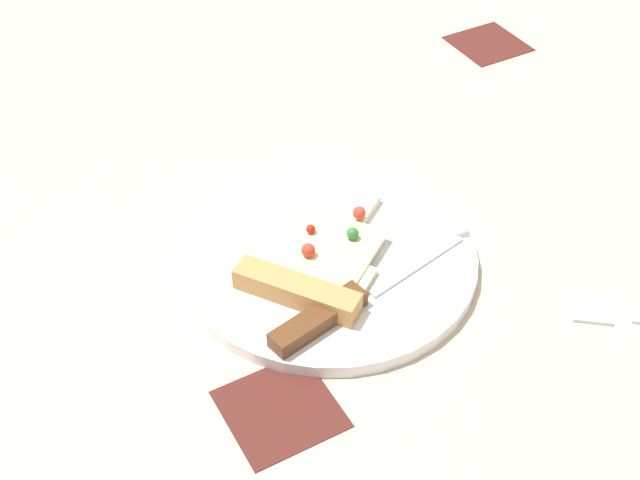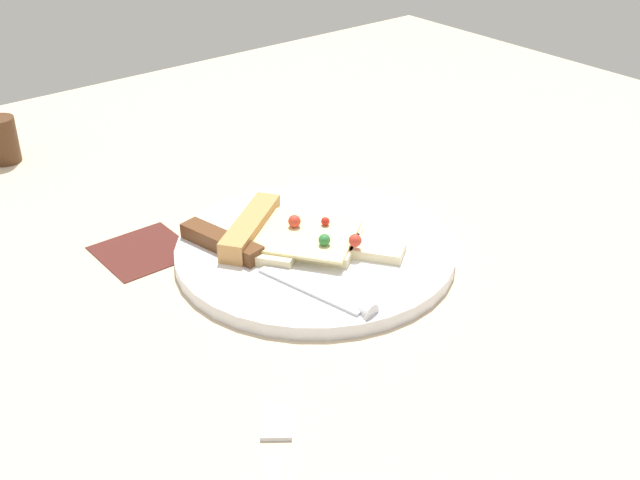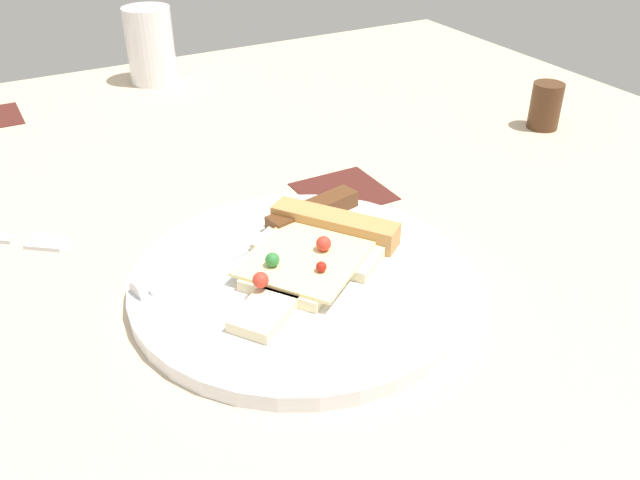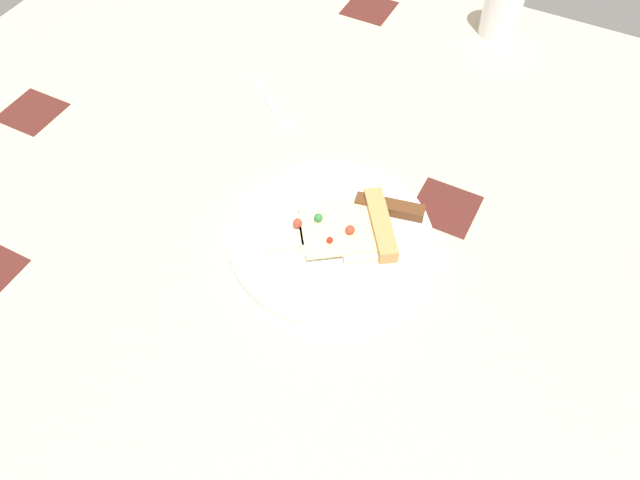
% 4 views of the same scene
% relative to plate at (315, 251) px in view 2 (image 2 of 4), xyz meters
% --- Properties ---
extents(ground_plane, '(1.47, 1.47, 0.03)m').
position_rel_plate_xyz_m(ground_plane, '(-0.08, -0.04, -0.02)').
color(ground_plane, '#C6B293').
rests_on(ground_plane, ground).
extents(plate, '(0.29, 0.29, 0.01)m').
position_rel_plate_xyz_m(plate, '(0.00, 0.00, 0.00)').
color(plate, silver).
rests_on(plate, ground_plane).
extents(pizza_slice, '(0.19, 0.16, 0.03)m').
position_rel_plate_xyz_m(pizza_slice, '(0.02, 0.01, 0.02)').
color(pizza_slice, beige).
rests_on(pizza_slice, plate).
extents(knife, '(0.24, 0.07, 0.02)m').
position_rel_plate_xyz_m(knife, '(0.01, 0.07, 0.01)').
color(knife, silver).
rests_on(knife, plate).
extents(pepper_shaker, '(0.04, 0.04, 0.06)m').
position_rel_plate_xyz_m(pepper_shaker, '(0.44, 0.16, 0.02)').
color(pepper_shaker, '#4C2D19').
rests_on(pepper_shaker, ground_plane).
extents(fork, '(0.13, 0.11, 0.01)m').
position_rel_plate_xyz_m(fork, '(-0.22, 0.21, -0.00)').
color(fork, silver).
rests_on(fork, ground_plane).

